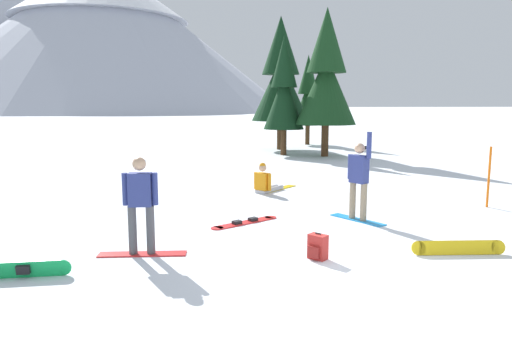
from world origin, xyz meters
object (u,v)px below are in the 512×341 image
object	(u,v)px
loose_snowboard_near_left	(7,270)
backpack_red	(317,247)
snowboarder_background	(266,182)
pine_tree_broad	(326,76)
snowboarder_midground	(359,178)
loose_snowboard_near_right	(458,247)
pine_tree_short	(284,90)
pine_tree_leaning	(308,96)
trail_marker_pole	(489,177)
snowboarder_foreground	(141,204)
pine_tree_tall	(281,78)
loose_snowboard_far_spare	(245,222)

from	to	relation	value
loose_snowboard_near_left	backpack_red	world-z (taller)	backpack_red
snowboarder_background	pine_tree_broad	bearing A→B (deg)	61.80
snowboarder_midground	backpack_red	xyz separation A→B (m)	(-1.76, -2.47, -0.78)
snowboarder_background	loose_snowboard_near_left	bearing A→B (deg)	-130.39
snowboarder_midground	loose_snowboard_near_right	size ratio (longest dim) A/B	1.21
pine_tree_short	pine_tree_leaning	bearing A→B (deg)	62.89
snowboarder_midground	loose_snowboard_near_right	xyz separation A→B (m)	(0.83, -2.67, -0.87)
trail_marker_pole	pine_tree_short	bearing A→B (deg)	100.08
snowboarder_foreground	backpack_red	size ratio (longest dim) A/B	3.77
trail_marker_pole	pine_tree_leaning	world-z (taller)	pine_tree_leaning
snowboarder_foreground	backpack_red	xyz separation A→B (m)	(3.05, -0.77, -0.73)
snowboarder_background	snowboarder_midground	bearing A→B (deg)	-69.13
pine_tree_leaning	trail_marker_pole	bearing A→B (deg)	-92.16
loose_snowboard_near_right	pine_tree_tall	distance (m)	20.20
snowboarder_foreground	trail_marker_pole	world-z (taller)	snowboarder_foreground
loose_snowboard_far_spare	trail_marker_pole	bearing A→B (deg)	4.66
loose_snowboard_near_left	pine_tree_tall	distance (m)	21.90
snowboarder_background	snowboarder_foreground	bearing A→B (deg)	-121.67
loose_snowboard_near_left	backpack_red	bearing A→B (deg)	0.70
loose_snowboard_near_left	pine_tree_short	bearing A→B (deg)	63.20
pine_tree_short	loose_snowboard_near_left	bearing A→B (deg)	-116.80
pine_tree_tall	backpack_red	bearing A→B (deg)	-101.11
snowboarder_background	loose_snowboard_near_left	xyz separation A→B (m)	(-5.36, -6.30, -0.18)
snowboarder_foreground	pine_tree_leaning	size ratio (longest dim) A/B	0.30
snowboarder_midground	pine_tree_short	bearing A→B (deg)	83.66
loose_snowboard_near_left	loose_snowboard_far_spare	bearing A→B (deg)	33.26
pine_tree_broad	loose_snowboard_near_right	bearing A→B (deg)	-99.75
snowboarder_midground	pine_tree_tall	xyz separation A→B (m)	(2.08, 17.07, 3.25)
loose_snowboard_near_left	pine_tree_short	size ratio (longest dim) A/B	0.30
snowboarder_background	pine_tree_leaning	distance (m)	17.61
loose_snowboard_near_right	trail_marker_pole	distance (m)	4.64
loose_snowboard_far_spare	trail_marker_pole	xyz separation A→B (m)	(6.56, 0.53, 0.78)
snowboarder_foreground	trail_marker_pole	distance (m)	9.06
loose_snowboard_near_left	backpack_red	xyz separation A→B (m)	(5.04, 0.06, 0.07)
pine_tree_broad	loose_snowboard_far_spare	bearing A→B (deg)	-115.67
snowboarder_midground	pine_tree_broad	distance (m)	13.85
loose_snowboard_near_right	trail_marker_pole	size ratio (longest dim) A/B	1.07
trail_marker_pole	pine_tree_tall	distance (m)	16.80
loose_snowboard_near_right	backpack_red	bearing A→B (deg)	175.64
backpack_red	snowboarder_background	bearing A→B (deg)	87.04
loose_snowboard_near_left	pine_tree_tall	xyz separation A→B (m)	(8.87, 19.60, 4.11)
snowboarder_midground	backpack_red	bearing A→B (deg)	-125.48
loose_snowboard_near_right	loose_snowboard_near_left	distance (m)	7.63
loose_snowboard_far_spare	trail_marker_pole	size ratio (longest dim) A/B	1.07
pine_tree_broad	pine_tree_tall	bearing A→B (deg)	109.77
backpack_red	pine_tree_tall	bearing A→B (deg)	78.89
snowboarder_foreground	trail_marker_pole	xyz separation A→B (m)	(8.73, 2.43, -0.14)
backpack_red	pine_tree_short	bearing A→B (deg)	78.62
snowboarder_foreground	pine_tree_leaning	world-z (taller)	pine_tree_leaning
snowboarder_background	trail_marker_pole	bearing A→B (deg)	-29.58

